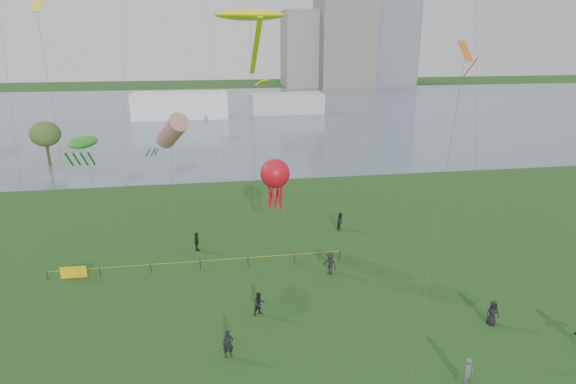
{
  "coord_description": "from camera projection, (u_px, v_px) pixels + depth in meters",
  "views": [
    {
      "loc": [
        -5.21,
        -22.09,
        18.55
      ],
      "look_at": [
        0.0,
        10.0,
        8.0
      ],
      "focal_mm": 30.0,
      "sensor_mm": 36.0,
      "label": 1
    }
  ],
  "objects": [
    {
      "name": "spectator_c",
      "position": [
        197.0,
        242.0,
        43.44
      ],
      "size": [
        0.67,
        1.1,
        1.74
      ],
      "primitive_type": "imported",
      "rotation": [
        0.0,
        0.0,
        1.83
      ],
      "color": "black",
      "rests_on": "ground_plane"
    },
    {
      "name": "spectator_d",
      "position": [
        492.0,
        313.0,
        32.25
      ],
      "size": [
        0.91,
        0.66,
        1.73
      ],
      "primitive_type": "imported",
      "rotation": [
        0.0,
        0.0,
        -0.14
      ],
      "color": "black",
      "rests_on": "ground_plane"
    },
    {
      "name": "kite_windsock",
      "position": [
        172.0,
        131.0,
        43.75
      ],
      "size": [
        4.24,
        8.41,
        12.22
      ],
      "rotation": [
        0.0,
        0.0,
        0.43
      ],
      "color": "#3F3F42"
    },
    {
      "name": "kite_octopus",
      "position": [
        275.0,
        174.0,
        38.42
      ],
      "size": [
        2.81,
        4.05,
        9.29
      ],
      "rotation": [
        0.0,
        0.0,
        0.32
      ],
      "color": "#3F3F42"
    },
    {
      "name": "spectator_g",
      "position": [
        341.0,
        221.0,
        48.19
      ],
      "size": [
        1.06,
        1.09,
        1.78
      ],
      "primitive_type": "imported",
      "rotation": [
        0.0,
        0.0,
        0.9
      ],
      "color": "black",
      "rests_on": "ground_plane"
    },
    {
      "name": "kite_stingray",
      "position": [
        250.0,
        16.0,
        37.77
      ],
      "size": [
        5.54,
        10.21,
        20.58
      ],
      "rotation": [
        0.0,
        0.0,
        -0.01
      ],
      "color": "#3F3F42"
    },
    {
      "name": "pavilion_right",
      "position": [
        287.0,
        103.0,
        120.63
      ],
      "size": [
        18.0,
        7.0,
        5.0
      ],
      "primitive_type": "cube",
      "color": "silver",
      "rests_on": "ground_plane"
    },
    {
      "name": "building_mid",
      "position": [
        344.0,
        35.0,
        180.51
      ],
      "size": [
        20.0,
        20.0,
        38.0
      ],
      "primitive_type": "cube",
      "color": "slate",
      "rests_on": "ground_plane"
    },
    {
      "name": "kite_creature",
      "position": [
        83.0,
        143.0,
        38.47
      ],
      "size": [
        3.81,
        6.91,
        10.87
      ],
      "rotation": [
        0.0,
        0.0,
        0.31
      ],
      "color": "#3F3F42"
    },
    {
      "name": "kite_flyer",
      "position": [
        468.0,
        373.0,
        26.36
      ],
      "size": [
        0.81,
        0.71,
        1.88
      ],
      "primitive_type": "imported",
      "rotation": [
        0.0,
        0.0,
        0.47
      ],
      "color": "#56595E",
      "rests_on": "ground_plane"
    },
    {
      "name": "pavilion_left",
      "position": [
        180.0,
        105.0,
        113.7
      ],
      "size": [
        22.0,
        8.0,
        6.0
      ],
      "primitive_type": "cube",
      "color": "white",
      "rests_on": "ground_plane"
    },
    {
      "name": "ground_plane",
      "position": [
        316.0,
        380.0,
        27.26
      ],
      "size": [
        400.0,
        400.0,
        0.0
      ],
      "primitive_type": "plane",
      "color": "#153812"
    },
    {
      "name": "spectator_f",
      "position": [
        228.0,
        344.0,
        28.94
      ],
      "size": [
        0.69,
        0.49,
        1.8
      ],
      "primitive_type": "imported",
      "rotation": [
        0.0,
        0.0,
        0.09
      ],
      "color": "black",
      "rests_on": "ground_plane"
    },
    {
      "name": "building_low",
      "position": [
        304.0,
        49.0,
        185.55
      ],
      "size": [
        16.0,
        18.0,
        28.0
      ],
      "primitive_type": "cube",
      "color": "gray",
      "rests_on": "ground_plane"
    },
    {
      "name": "fence",
      "position": [
        124.0,
        269.0,
        39.09
      ],
      "size": [
        24.07,
        0.07,
        1.05
      ],
      "color": "black",
      "rests_on": "ground_plane"
    },
    {
      "name": "spectator_a",
      "position": [
        259.0,
        304.0,
        33.36
      ],
      "size": [
        1.02,
        0.93,
        1.72
      ],
      "primitive_type": "imported",
      "rotation": [
        0.0,
        0.0,
        0.4
      ],
      "color": "black",
      "rests_on": "ground_plane"
    },
    {
      "name": "kite_delta",
      "position": [
        464.0,
        66.0,
        31.35
      ],
      "size": [
        8.39,
        12.59,
        18.31
      ],
      "rotation": [
        0.0,
        0.0,
        0.06
      ],
      "color": "#3F3F42"
    },
    {
      "name": "lake",
      "position": [
        231.0,
        113.0,
        121.14
      ],
      "size": [
        400.0,
        120.0,
        0.08
      ],
      "primitive_type": "cube",
      "color": "slate",
      "rests_on": "ground_plane"
    },
    {
      "name": "spectator_b",
      "position": [
        330.0,
        263.0,
        39.1
      ],
      "size": [
        1.33,
        1.4,
        1.91
      ],
      "primitive_type": "imported",
      "rotation": [
        0.0,
        0.0,
        -0.88
      ],
      "color": "black",
      "rests_on": "ground_plane"
    }
  ]
}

